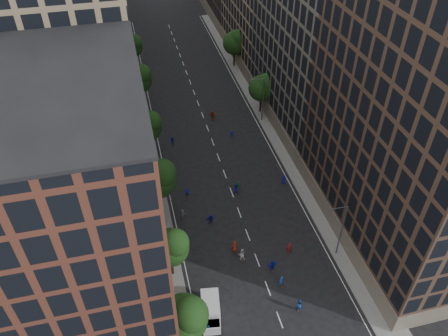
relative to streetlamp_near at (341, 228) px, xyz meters
name	(u,v)px	position (x,y,z in m)	size (l,w,h in m)	color
ground	(213,144)	(-10.37, 28.00, -5.17)	(240.00, 240.00, 0.00)	black
sidewalk_left	(142,129)	(-22.37, 35.50, -5.09)	(4.00, 105.00, 0.15)	slate
sidewalk_right	(265,112)	(1.63, 35.50, -5.09)	(4.00, 105.00, 0.15)	slate
bldg_left_a	(88,221)	(-29.37, -1.00, 9.83)	(14.00, 22.00, 30.00)	#572D21
bldg_left_b	(84,85)	(-29.37, 23.00, 11.83)	(14.00, 26.00, 34.00)	#907B5E
bldg_left_c	(87,38)	(-29.37, 46.00, 8.83)	(14.00, 20.00, 28.00)	#572D21
bldg_right_a	(417,122)	(8.63, 3.00, 12.83)	(14.00, 30.00, 36.00)	#483327
bldg_right_b	(317,35)	(8.63, 32.00, 11.33)	(14.00, 28.00, 33.00)	#5D564D
tree_left_0	(185,317)	(-21.38, -8.15, 0.79)	(5.20, 5.20, 8.83)	black
tree_left_1	(171,246)	(-21.39, 1.86, 0.38)	(4.80, 4.80, 8.21)	black
tree_left_2	(158,178)	(-21.36, 13.83, 1.19)	(5.60, 5.60, 9.45)	black
tree_left_3	(148,126)	(-21.38, 27.85, 0.65)	(5.00, 5.00, 8.58)	black
tree_left_4	(139,78)	(-21.37, 43.84, 0.93)	(5.40, 5.40, 9.08)	black
tree_left_5	(132,46)	(-21.39, 59.86, 0.51)	(4.80, 4.80, 8.33)	black
tree_right_a	(263,87)	(1.02, 35.85, 0.46)	(5.00, 5.00, 8.39)	black
tree_right_b	(235,42)	(1.02, 55.85, 0.79)	(5.20, 5.20, 8.83)	black
streetlamp_near	(341,228)	(0.00, 0.00, 0.00)	(2.64, 0.22, 9.06)	#595B60
streetlamp_far	(262,97)	(0.00, 33.00, 0.00)	(2.64, 0.22, 9.06)	#595B60
cargo_van	(211,311)	(-18.15, -5.23, -3.83)	(2.93, 5.05, 2.55)	white
skater_1	(281,281)	(-8.71, -3.03, -4.29)	(0.64, 0.42, 1.76)	#1547AB
skater_2	(299,305)	(-7.79, -6.67, -4.26)	(0.88, 0.69, 1.81)	#1547B0
skater_4	(209,331)	(-18.87, -7.38, -4.23)	(1.10, 0.46, 1.88)	blue
skater_5	(272,266)	(-8.97, -0.45, -4.33)	(1.56, 0.50, 1.68)	#161BB7
skater_6	(234,246)	(-12.91, 3.78, -4.28)	(0.87, 0.57, 1.79)	maroon
skater_7	(289,248)	(-5.91, 1.71, -4.24)	(0.68, 0.44, 1.85)	maroon
skater_8	(242,255)	(-12.36, 2.12, -4.20)	(0.94, 0.73, 1.94)	white
skater_9	(182,214)	(-18.72, 11.37, -4.35)	(1.06, 0.61, 1.64)	#3F3F44
skater_10	(238,187)	(-9.29, 15.03, -4.24)	(1.08, 0.45, 1.85)	#1E663D
skater_11	(211,219)	(-14.94, 9.46, -4.40)	(1.43, 0.46, 1.54)	#131BA0
skater_12	(284,180)	(-1.87, 15.04, -4.33)	(0.82, 0.54, 1.68)	#141293
skater_13	(187,193)	(-17.24, 15.74, -4.37)	(0.58, 0.38, 1.59)	#1A15AB
skater_14	(235,189)	(-9.90, 14.69, -4.28)	(0.86, 0.67, 1.78)	#1817BE
skater_15	(232,134)	(-6.66, 28.98, -4.41)	(0.98, 0.56, 1.52)	#11168E
skater_16	(172,141)	(-17.45, 29.59, -4.41)	(0.89, 0.37, 1.51)	#121B98
skater_17	(213,116)	(-8.79, 35.58, -4.27)	(1.66, 0.53, 1.79)	#A4381B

